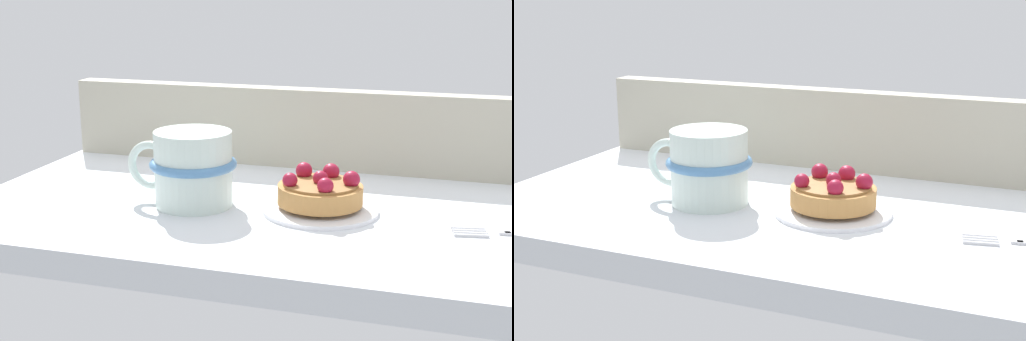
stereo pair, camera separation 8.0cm
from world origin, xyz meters
TOP-DOWN VIEW (x-y plane):
  - ground_plane at (0.00, 0.00)cm, footprint 76.88×40.46cm
  - window_rail_back at (0.00, 18.60)cm, footprint 75.35×3.27cm
  - dessert_plate at (3.01, -0.84)cm, footprint 13.25×13.25cm
  - raspberry_tart at (3.02, -0.78)cm, footprint 9.60×9.60cm
  - coffee_mug at (-11.73, -2.65)cm, footprint 13.31×10.08cm

SIDE VIEW (x-z plane):
  - ground_plane at x=0.00cm, z-range -3.11..0.00cm
  - dessert_plate at x=3.01cm, z-range -0.03..0.94cm
  - raspberry_tart at x=3.02cm, z-range 0.42..4.43cm
  - coffee_mug at x=-11.73cm, z-range 0.07..8.82cm
  - window_rail_back at x=0.00cm, z-range 0.00..10.93cm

